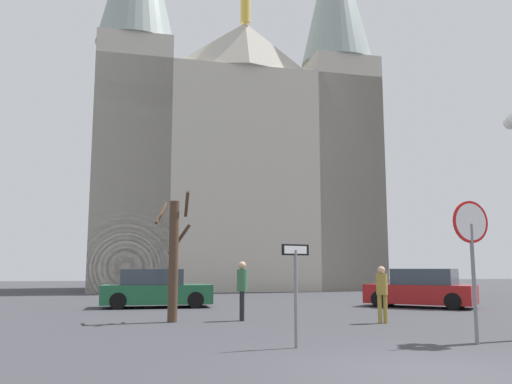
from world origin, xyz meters
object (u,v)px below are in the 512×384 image
at_px(one_way_arrow_sign, 296,281).
at_px(pedestrian_walking, 242,285).
at_px(parked_car_far_red, 421,289).
at_px(stop_sign, 472,241).
at_px(parked_car_near_green, 156,289).
at_px(cathedral, 235,154).
at_px(bare_tree, 174,257).
at_px(pedestrian_standing, 382,289).

xyz_separation_m(one_way_arrow_sign, pedestrian_walking, (-0.13, 5.53, -0.23)).
bearing_deg(parked_car_far_red, stop_sign, -112.71).
relative_size(parked_car_far_red, pedestrian_walking, 2.44).
relative_size(one_way_arrow_sign, parked_car_near_green, 0.47).
distance_m(cathedral, one_way_arrow_sign, 29.67).
relative_size(stop_sign, bare_tree, 0.78).
distance_m(stop_sign, one_way_arrow_sign, 3.90).
bearing_deg(parked_car_near_green, one_way_arrow_sign, -77.27).
bearing_deg(pedestrian_standing, pedestrian_walking, 158.60).
relative_size(cathedral, parked_car_far_red, 6.95).
bearing_deg(one_way_arrow_sign, pedestrian_standing, 47.50).
height_order(parked_car_near_green, parked_car_far_red, parked_car_far_red).
xyz_separation_m(one_way_arrow_sign, parked_car_far_red, (7.86, 9.44, -0.58)).
distance_m(cathedral, pedestrian_standing, 25.79).
relative_size(stop_sign, parked_car_far_red, 0.70).
xyz_separation_m(stop_sign, pedestrian_walking, (-3.92, 5.81, -1.07)).
xyz_separation_m(bare_tree, parked_car_far_red, (10.04, 3.89, -1.18)).
relative_size(cathedral, parked_car_near_green, 6.86).
bearing_deg(stop_sign, parked_car_far_red, 67.29).
distance_m(cathedral, parked_car_near_green, 19.96).
bearing_deg(pedestrian_walking, parked_car_near_green, 112.48).
bearing_deg(one_way_arrow_sign, parked_car_far_red, 50.21).
xyz_separation_m(stop_sign, parked_car_far_red, (4.07, 9.72, -1.42)).
relative_size(bare_tree, pedestrian_walking, 2.19).
bearing_deg(cathedral, pedestrian_walking, -98.42).
bearing_deg(pedestrian_standing, parked_car_near_green, 130.09).
relative_size(one_way_arrow_sign, pedestrian_walking, 1.16).
bearing_deg(one_way_arrow_sign, stop_sign, -4.24).
height_order(cathedral, pedestrian_standing, cathedral).
distance_m(cathedral, pedestrian_walking, 24.58).
bearing_deg(cathedral, parked_car_far_red, -76.11).
relative_size(pedestrian_walking, pedestrian_standing, 1.09).
xyz_separation_m(cathedral, pedestrian_walking, (-3.35, -22.64, -8.98)).
xyz_separation_m(parked_car_far_red, pedestrian_standing, (-4.16, -5.40, 0.26)).
bearing_deg(pedestrian_walking, parked_car_far_red, 26.06).
bearing_deg(parked_car_near_green, stop_sign, -61.54).
distance_m(stop_sign, parked_car_near_green, 13.50).
height_order(stop_sign, parked_car_far_red, stop_sign).
bearing_deg(parked_car_far_red, one_way_arrow_sign, -129.79).
bearing_deg(pedestrian_standing, cathedral, 91.12).
distance_m(one_way_arrow_sign, parked_car_far_red, 12.30).
bearing_deg(stop_sign, pedestrian_standing, 91.29).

